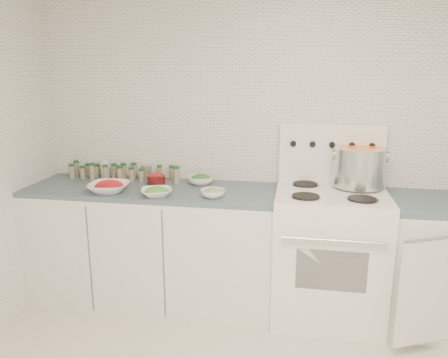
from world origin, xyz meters
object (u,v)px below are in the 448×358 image
bowl_tomato (109,187)px  stock_pot (359,165)px  stove (328,250)px  bowl_snowpea (157,192)px

bowl_tomato → stock_pot: bearing=10.3°
stove → stock_pot: (0.19, 0.15, 0.60)m
stock_pot → bowl_tomato: stock_pot is taller
stove → bowl_snowpea: bearing=-170.4°
stove → bowl_snowpea: (-1.20, -0.20, 0.43)m
stove → stock_pot: bearing=38.9°
stove → bowl_tomato: bearing=-173.9°
stock_pot → bowl_tomato: size_ratio=1.25×
stock_pot → stove: bearing=-141.1°
stock_pot → bowl_snowpea: size_ratio=1.40×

